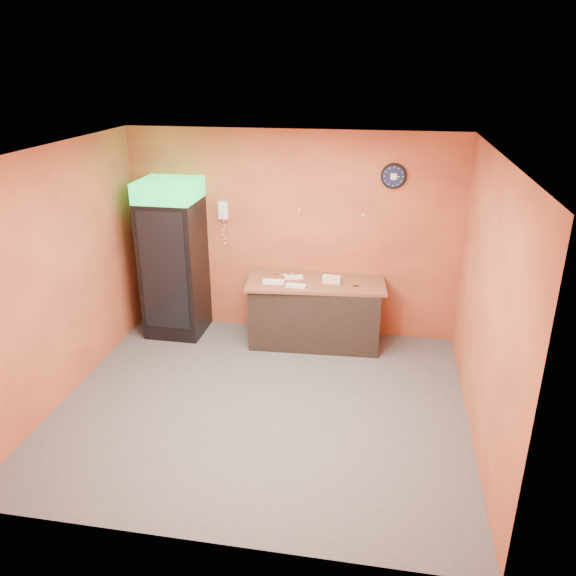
# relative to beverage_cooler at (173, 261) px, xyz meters

# --- Properties ---
(floor) EXTENTS (4.50, 4.50, 0.00)m
(floor) POSITION_rel_beverage_cooler_xyz_m (1.58, -1.60, -1.06)
(floor) COLOR #47474C
(floor) RESTS_ON ground
(back_wall) EXTENTS (4.50, 0.02, 2.80)m
(back_wall) POSITION_rel_beverage_cooler_xyz_m (1.58, 0.40, 0.34)
(back_wall) COLOR #CC6839
(back_wall) RESTS_ON floor
(left_wall) EXTENTS (0.02, 4.00, 2.80)m
(left_wall) POSITION_rel_beverage_cooler_xyz_m (-0.67, -1.60, 0.34)
(left_wall) COLOR #CC6839
(left_wall) RESTS_ON floor
(right_wall) EXTENTS (0.02, 4.00, 2.80)m
(right_wall) POSITION_rel_beverage_cooler_xyz_m (3.83, -1.60, 0.34)
(right_wall) COLOR #CC6839
(right_wall) RESTS_ON floor
(ceiling) EXTENTS (4.50, 4.00, 0.02)m
(ceiling) POSITION_rel_beverage_cooler_xyz_m (1.58, -1.60, 1.74)
(ceiling) COLOR white
(ceiling) RESTS_ON back_wall
(beverage_cooler) EXTENTS (0.77, 0.78, 2.17)m
(beverage_cooler) POSITION_rel_beverage_cooler_xyz_m (0.00, 0.00, 0.00)
(beverage_cooler) COLOR black
(beverage_cooler) RESTS_ON floor
(prep_counter) EXTENTS (1.74, 0.84, 0.85)m
(prep_counter) POSITION_rel_beverage_cooler_xyz_m (1.96, 0.02, -0.63)
(prep_counter) COLOR black
(prep_counter) RESTS_ON floor
(wall_clock) EXTENTS (0.32, 0.06, 0.32)m
(wall_clock) POSITION_rel_beverage_cooler_xyz_m (2.88, 0.37, 1.19)
(wall_clock) COLOR black
(wall_clock) RESTS_ON back_wall
(wall_phone) EXTENTS (0.13, 0.11, 0.24)m
(wall_phone) POSITION_rel_beverage_cooler_xyz_m (0.64, 0.35, 0.65)
(wall_phone) COLOR white
(wall_phone) RESTS_ON back_wall
(butcher_paper) EXTENTS (1.88, 0.95, 0.04)m
(butcher_paper) POSITION_rel_beverage_cooler_xyz_m (1.96, 0.02, -0.19)
(butcher_paper) COLOR brown
(butcher_paper) RESTS_ON prep_counter
(sub_roll_stack) EXTENTS (0.25, 0.11, 0.10)m
(sub_roll_stack) POSITION_rel_beverage_cooler_xyz_m (2.18, -0.01, -0.12)
(sub_roll_stack) COLOR #F5E6BE
(sub_roll_stack) RESTS_ON butcher_paper
(wrapped_sandwich_left) EXTENTS (0.29, 0.14, 0.04)m
(wrapped_sandwich_left) POSITION_rel_beverage_cooler_xyz_m (1.43, -0.15, -0.15)
(wrapped_sandwich_left) COLOR white
(wrapped_sandwich_left) RESTS_ON butcher_paper
(wrapped_sandwich_mid) EXTENTS (0.26, 0.12, 0.04)m
(wrapped_sandwich_mid) POSITION_rel_beverage_cooler_xyz_m (1.74, -0.23, -0.15)
(wrapped_sandwich_mid) COLOR white
(wrapped_sandwich_mid) RESTS_ON butcher_paper
(wrapped_sandwich_right) EXTENTS (0.26, 0.16, 0.04)m
(wrapped_sandwich_right) POSITION_rel_beverage_cooler_xyz_m (1.66, 0.07, -0.15)
(wrapped_sandwich_right) COLOR white
(wrapped_sandwich_right) RESTS_ON butcher_paper
(kitchen_tool) EXTENTS (0.05, 0.05, 0.05)m
(kitchen_tool) POSITION_rel_beverage_cooler_xyz_m (1.62, 0.16, -0.14)
(kitchen_tool) COLOR silver
(kitchen_tool) RESTS_ON butcher_paper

